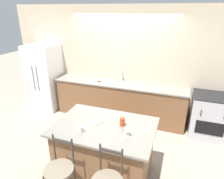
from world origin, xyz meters
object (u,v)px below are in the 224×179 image
object	(u,v)px
refrigerator	(45,77)
oven_range	(209,115)
pumpkin_decoration	(99,80)
coffee_mug	(81,129)
tumbler_cup	(122,122)
dinner_plate	(96,121)
wine_glass	(128,128)
bar_stool_near	(60,176)

from	to	relation	value
refrigerator	oven_range	distance (m)	4.17
oven_range	pumpkin_decoration	distance (m)	2.61
coffee_mug	tumbler_cup	bearing A→B (deg)	33.41
tumbler_cup	oven_range	bearing A→B (deg)	50.68
dinner_plate	refrigerator	bearing A→B (deg)	142.55
oven_range	dinner_plate	distance (m)	2.62
wine_glass	coffee_mug	xyz separation A→B (m)	(-0.67, -0.12, -0.08)
dinner_plate	pumpkin_decoration	size ratio (longest dim) A/B	2.16
dinner_plate	oven_range	bearing A→B (deg)	43.45
coffee_mug	dinner_plate	bearing A→B (deg)	74.48
tumbler_cup	pumpkin_decoration	xyz separation A→B (m)	(-1.13, 1.75, -0.04)
dinner_plate	wine_glass	world-z (taller)	wine_glass
coffee_mug	tumbler_cup	xyz separation A→B (m)	(0.52, 0.35, 0.02)
oven_range	coffee_mug	world-z (taller)	coffee_mug
wine_glass	tumbler_cup	world-z (taller)	wine_glass
refrigerator	wine_glass	world-z (taller)	refrigerator
coffee_mug	pumpkin_decoration	bearing A→B (deg)	106.22
oven_range	pumpkin_decoration	bearing A→B (deg)	-179.93
pumpkin_decoration	tumbler_cup	bearing A→B (deg)	-57.03
tumbler_cup	bar_stool_near	bearing A→B (deg)	-124.15
bar_stool_near	refrigerator	bearing A→B (deg)	129.55
wine_glass	refrigerator	bearing A→B (deg)	145.67
tumbler_cup	pumpkin_decoration	size ratio (longest dim) A/B	1.22
dinner_plate	tumbler_cup	distance (m)	0.44
oven_range	wine_glass	xyz separation A→B (m)	(-1.29, -1.97, 0.61)
tumbler_cup	coffee_mug	bearing A→B (deg)	-146.59
refrigerator	bar_stool_near	distance (m)	3.37
bar_stool_near	wine_glass	size ratio (longest dim) A/B	6.11
oven_range	dinner_plate	world-z (taller)	dinner_plate
oven_range	bar_stool_near	xyz separation A→B (m)	(-2.01, -2.61, 0.11)
oven_range	tumbler_cup	distance (m)	2.33
wine_glass	pumpkin_decoration	xyz separation A→B (m)	(-1.27, 1.97, -0.10)
wine_glass	oven_range	bearing A→B (deg)	56.79
refrigerator	coffee_mug	bearing A→B (deg)	-43.44
dinner_plate	wine_glass	bearing A→B (deg)	-19.42
tumbler_cup	dinner_plate	bearing A→B (deg)	-177.58
tumbler_cup	pumpkin_decoration	world-z (taller)	tumbler_cup
refrigerator	dinner_plate	world-z (taller)	refrigerator
oven_range	wine_glass	size ratio (longest dim) A/B	5.20
oven_range	wine_glass	world-z (taller)	wine_glass
coffee_mug	tumbler_cup	size ratio (longest dim) A/B	0.90
dinner_plate	wine_glass	distance (m)	0.62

